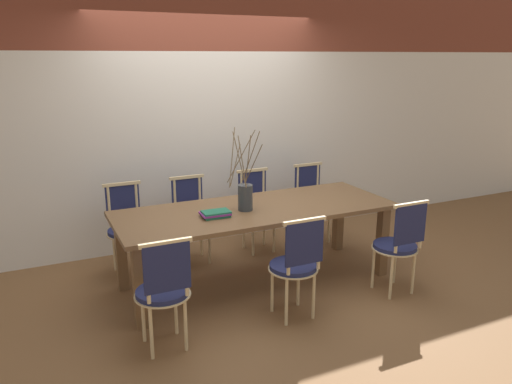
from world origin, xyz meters
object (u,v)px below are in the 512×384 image
at_px(chair_near_center, 399,243).
at_px(book_stack, 216,214).
at_px(chair_far_center, 257,207).
at_px(dining_table, 256,217).
at_px(vase_centerpiece, 245,195).

bearing_deg(chair_near_center, book_stack, 155.63).
bearing_deg(chair_far_center, book_stack, 46.77).
relative_size(dining_table, book_stack, 9.99).
bearing_deg(vase_centerpiece, chair_near_center, -32.39).
distance_m(dining_table, book_stack, 0.45).
height_order(chair_near_center, chair_far_center, same).
height_order(vase_centerpiece, book_stack, vase_centerpiece).
height_order(chair_near_center, vase_centerpiece, vase_centerpiece).
xyz_separation_m(chair_far_center, vase_centerpiece, (-0.48, -0.77, 0.38)).
distance_m(chair_far_center, vase_centerpiece, 0.99).
distance_m(chair_far_center, book_stack, 1.19).
height_order(dining_table, chair_near_center, chair_near_center).
relative_size(chair_near_center, chair_far_center, 1.00).
height_order(chair_far_center, book_stack, chair_far_center).
bearing_deg(book_stack, chair_far_center, 46.77).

